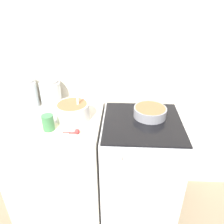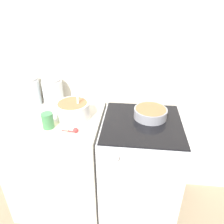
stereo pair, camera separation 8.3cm
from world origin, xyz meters
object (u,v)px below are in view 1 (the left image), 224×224
(storage_jar_left, at_px, (27,95))
(storage_jar_middle, at_px, (51,96))
(stove, at_px, (139,167))
(baking_pan, at_px, (150,112))
(mixing_bowl, at_px, (73,111))
(tin_can, at_px, (48,123))

(storage_jar_left, distance_m, storage_jar_middle, 0.20)
(storage_jar_left, bearing_deg, stove, -12.11)
(stove, relative_size, baking_pan, 3.66)
(mixing_bowl, distance_m, baking_pan, 0.59)
(storage_jar_left, bearing_deg, baking_pan, -6.97)
(stove, bearing_deg, storage_jar_left, 167.89)
(storage_jar_middle, bearing_deg, storage_jar_left, 180.00)
(stove, distance_m, storage_jar_left, 1.11)
(baking_pan, xyz_separation_m, storage_jar_middle, (-0.80, 0.12, 0.06))
(storage_jar_left, relative_size, storage_jar_middle, 1.00)
(stove, xyz_separation_m, storage_jar_middle, (-0.74, 0.20, 0.56))
(mixing_bowl, bearing_deg, tin_can, -131.86)
(stove, relative_size, tin_can, 7.72)
(tin_can, bearing_deg, mixing_bowl, 48.14)
(baking_pan, distance_m, tin_can, 0.76)
(storage_jar_middle, height_order, tin_can, storage_jar_middle)
(stove, bearing_deg, tin_can, -167.29)
(mixing_bowl, height_order, storage_jar_middle, mixing_bowl)
(baking_pan, bearing_deg, tin_can, -162.36)
(mixing_bowl, height_order, tin_can, mixing_bowl)
(stove, distance_m, mixing_bowl, 0.75)
(stove, distance_m, tin_can, 0.85)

